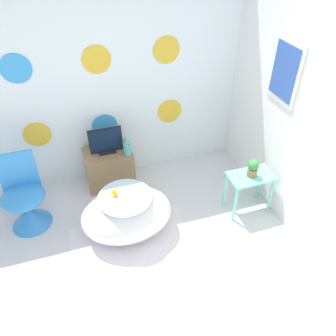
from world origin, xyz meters
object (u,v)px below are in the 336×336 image
tv (106,142)px  vase (127,148)px  bathtub (127,214)px  chair (26,205)px  potted_plant_left (253,168)px

tv → vase: tv is taller
bathtub → vase: size_ratio=5.13×
tv → vase: size_ratio=2.11×
chair → tv: size_ratio=2.16×
tv → potted_plant_left: 1.70m
tv → potted_plant_left: size_ratio=1.91×
chair → tv: bearing=22.8°
tv → vase: bearing=-27.6°
chair → potted_plant_left: (2.38, -0.53, 0.34)m
potted_plant_left → bathtub: bearing=177.0°
bathtub → tv: size_ratio=2.43×
potted_plant_left → chair: bearing=167.4°
chair → potted_plant_left: 2.46m
chair → vase: 1.26m
vase → bathtub: bearing=-104.3°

